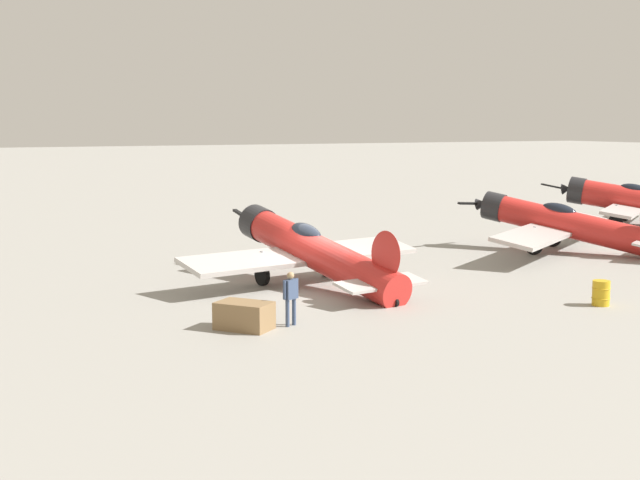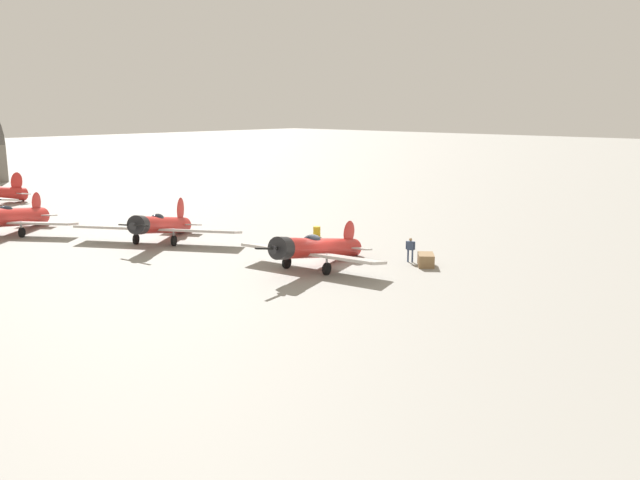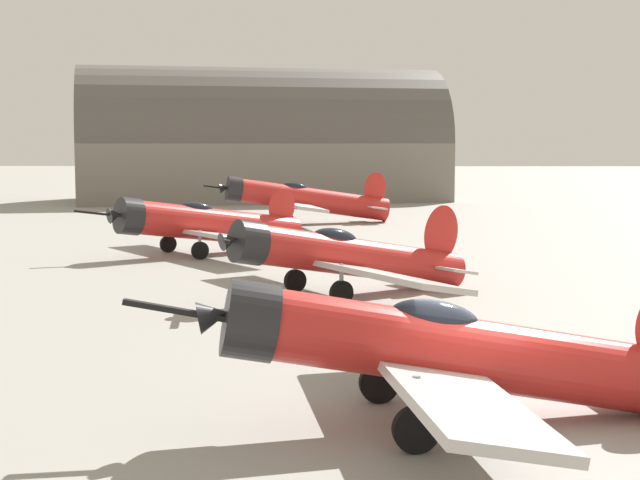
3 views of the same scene
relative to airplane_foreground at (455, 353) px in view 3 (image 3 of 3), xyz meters
The scene contains 6 objects.
ground_plane 1.42m from the airplane_foreground, 99.36° to the left, with size 400.00×400.00×0.00m, color gray.
airplane_foreground is the anchor object (origin of this frame).
airplane_mid_apron 14.73m from the airplane_foreground, behind, with size 12.12×9.38×3.18m.
airplane_far_line 27.90m from the airplane_foreground, 162.14° to the right, with size 10.51×9.99×3.06m.
airplane_outer_stand 43.98m from the airplane_foreground, behind, with size 12.18×11.89×3.39m.
distant_hangar 69.74m from the airplane_foreground, behind, with size 20.70×34.63×13.71m.
Camera 3 is at (17.13, -2.54, 5.16)m, focal length 52.85 mm.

